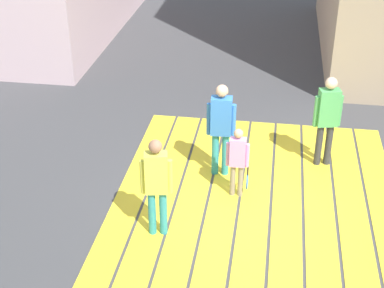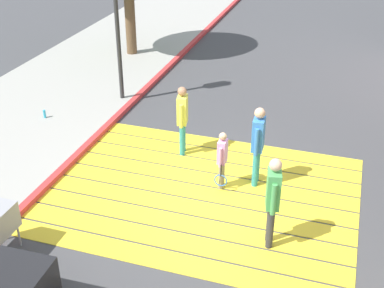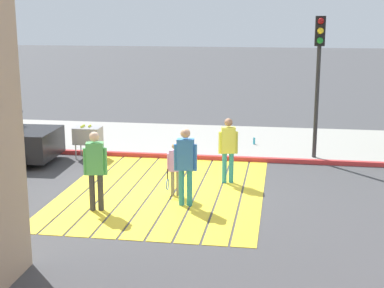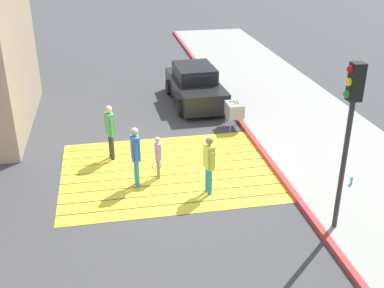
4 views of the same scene
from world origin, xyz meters
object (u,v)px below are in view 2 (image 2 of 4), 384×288
pedestrian_adult_side (258,141)px  pedestrian_adult_trailing (273,197)px  water_bottle (45,114)px  pedestrian_child_with_racket (222,157)px  pedestrian_adult_lead (182,116)px

pedestrian_adult_side → pedestrian_adult_trailing: bearing=-71.2°
pedestrian_adult_trailing → pedestrian_adult_side: 2.01m
water_bottle → pedestrian_adult_side: size_ratio=0.12×
water_bottle → pedestrian_adult_side: pedestrian_adult_side is taller
water_bottle → pedestrian_child_with_racket: bearing=-16.9°
pedestrian_child_with_racket → water_bottle: bearing=163.1°
pedestrian_child_with_racket → pedestrian_adult_trailing: bearing=-49.5°
pedestrian_adult_trailing → water_bottle: bearing=154.6°
pedestrian_adult_side → pedestrian_child_with_racket: bearing=-150.8°
water_bottle → pedestrian_adult_trailing: bearing=-25.4°
pedestrian_adult_side → pedestrian_child_with_racket: size_ratio=1.37×
pedestrian_adult_lead → pedestrian_adult_trailing: 3.73m
pedestrian_adult_trailing → pedestrian_child_with_racket: pedestrian_adult_trailing is taller
pedestrian_adult_side → water_bottle: bearing=168.2°
water_bottle → pedestrian_adult_trailing: size_ratio=0.12×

